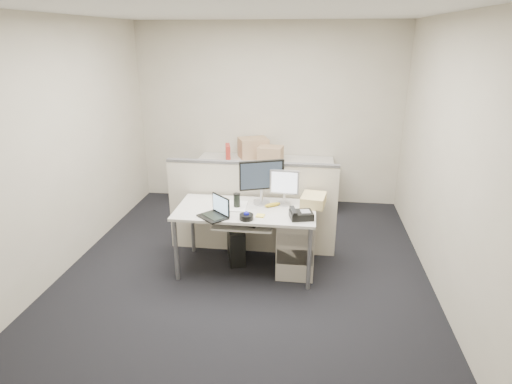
# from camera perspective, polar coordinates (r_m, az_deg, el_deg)

# --- Properties ---
(floor) EXTENTS (4.00, 4.50, 0.01)m
(floor) POSITION_cam_1_polar(r_m,az_deg,el_deg) (4.93, -1.30, -10.16)
(floor) COLOR black
(floor) RESTS_ON ground
(ceiling) EXTENTS (4.00, 4.50, 0.01)m
(ceiling) POSITION_cam_1_polar(r_m,az_deg,el_deg) (4.27, -1.61, 23.03)
(ceiling) COLOR white
(ceiling) RESTS_ON ground
(wall_back) EXTENTS (4.00, 0.02, 2.70)m
(wall_back) POSITION_cam_1_polar(r_m,az_deg,el_deg) (6.59, 1.62, 10.22)
(wall_back) COLOR #B7AD99
(wall_back) RESTS_ON ground
(wall_front) EXTENTS (4.00, 0.02, 2.70)m
(wall_front) POSITION_cam_1_polar(r_m,az_deg,el_deg) (2.36, -9.97, -8.93)
(wall_front) COLOR #B7AD99
(wall_front) RESTS_ON ground
(wall_left) EXTENTS (0.02, 4.50, 2.70)m
(wall_left) POSITION_cam_1_polar(r_m,az_deg,el_deg) (5.11, -24.31, 5.52)
(wall_left) COLOR #B7AD99
(wall_left) RESTS_ON ground
(wall_right) EXTENTS (0.02, 4.50, 2.70)m
(wall_right) POSITION_cam_1_polar(r_m,az_deg,el_deg) (4.56, 24.32, 3.92)
(wall_right) COLOR #B7AD99
(wall_right) RESTS_ON ground
(desk) EXTENTS (1.50, 0.75, 0.73)m
(desk) POSITION_cam_1_polar(r_m,az_deg,el_deg) (4.63, -1.36, -3.00)
(desk) COLOR beige
(desk) RESTS_ON floor
(keyboard_tray) EXTENTS (0.62, 0.32, 0.02)m
(keyboard_tray) POSITION_cam_1_polar(r_m,az_deg,el_deg) (4.49, -1.71, -4.41)
(keyboard_tray) COLOR beige
(keyboard_tray) RESTS_ON desk
(drawer_pedestal) EXTENTS (0.40, 0.55, 0.65)m
(drawer_pedestal) POSITION_cam_1_polar(r_m,az_deg,el_deg) (4.78, 5.34, -6.84)
(drawer_pedestal) COLOR #AEA693
(drawer_pedestal) RESTS_ON floor
(cubicle_partition) EXTENTS (2.00, 0.06, 1.10)m
(cubicle_partition) POSITION_cam_1_polar(r_m,az_deg,el_deg) (5.08, -0.59, -2.23)
(cubicle_partition) COLOR beige
(cubicle_partition) RESTS_ON floor
(back_counter) EXTENTS (2.00, 0.60, 0.72)m
(back_counter) POSITION_cam_1_polar(r_m,az_deg,el_deg) (6.53, 1.24, 1.15)
(back_counter) COLOR #AEA693
(back_counter) RESTS_ON floor
(monitor_main) EXTENTS (0.53, 0.35, 0.50)m
(monitor_main) POSITION_cam_1_polar(r_m,az_deg,el_deg) (4.67, 0.76, 1.31)
(monitor_main) COLOR black
(monitor_main) RESTS_ON desk
(monitor_small) EXTENTS (0.33, 0.18, 0.39)m
(monitor_small) POSITION_cam_1_polar(r_m,az_deg,el_deg) (4.66, 3.81, 0.56)
(monitor_small) COLOR #B7B7BC
(monitor_small) RESTS_ON desk
(laptop) EXTENTS (0.36, 0.35, 0.22)m
(laptop) POSITION_cam_1_polar(r_m,az_deg,el_deg) (4.37, -5.84, -2.12)
(laptop) COLOR black
(laptop) RESTS_ON desk
(trackball) EXTENTS (0.16, 0.16, 0.06)m
(trackball) POSITION_cam_1_polar(r_m,az_deg,el_deg) (4.33, -1.29, -3.34)
(trackball) COLOR black
(trackball) RESTS_ON desk
(desk_phone) EXTENTS (0.26, 0.23, 0.07)m
(desk_phone) POSITION_cam_1_polar(r_m,az_deg,el_deg) (4.38, 6.05, -3.08)
(desk_phone) COLOR black
(desk_phone) RESTS_ON desk
(paper_stack) EXTENTS (0.25, 0.32, 0.01)m
(paper_stack) POSITION_cam_1_polar(r_m,az_deg,el_deg) (4.66, -2.75, -1.90)
(paper_stack) COLOR white
(paper_stack) RESTS_ON desk
(sticky_pad) EXTENTS (0.09, 0.09, 0.01)m
(sticky_pad) POSITION_cam_1_polar(r_m,az_deg,el_deg) (4.42, 0.58, -3.17)
(sticky_pad) COLOR #FFE34A
(sticky_pad) RESTS_ON desk
(travel_mug) EXTENTS (0.09, 0.09, 0.15)m
(travel_mug) POSITION_cam_1_polar(r_m,az_deg,el_deg) (4.61, -2.57, -1.22)
(travel_mug) COLOR black
(travel_mug) RESTS_ON desk
(banana) EXTENTS (0.19, 0.15, 0.04)m
(banana) POSITION_cam_1_polar(r_m,az_deg,el_deg) (4.66, 2.22, -1.71)
(banana) COLOR gold
(banana) RESTS_ON desk
(cellphone) EXTENTS (0.09, 0.12, 0.01)m
(cellphone) POSITION_cam_1_polar(r_m,az_deg,el_deg) (4.78, 0.18, -1.32)
(cellphone) COLOR black
(cellphone) RESTS_ON desk
(manila_folders) EXTENTS (0.29, 0.35, 0.12)m
(manila_folders) POSITION_cam_1_polar(r_m,az_deg,el_deg) (4.72, 7.66, -1.08)
(manila_folders) COLOR #CEBB7E
(manila_folders) RESTS_ON desk
(keyboard) EXTENTS (0.45, 0.27, 0.02)m
(keyboard) POSITION_cam_1_polar(r_m,az_deg,el_deg) (4.52, -2.26, -3.90)
(keyboard) COLOR black
(keyboard) RESTS_ON keyboard_tray
(pc_tower_desk) EXTENTS (0.29, 0.47, 0.41)m
(pc_tower_desk) POSITION_cam_1_polar(r_m,az_deg,el_deg) (5.03, -2.67, -6.83)
(pc_tower_desk) COLOR black
(pc_tower_desk) RESTS_ON floor
(pc_tower_spare_dark) EXTENTS (0.21, 0.46, 0.42)m
(pc_tower_spare_dark) POSITION_cam_1_polar(r_m,az_deg,el_deg) (6.86, -7.43, 0.59)
(pc_tower_spare_dark) COLOR black
(pc_tower_spare_dark) RESTS_ON floor
(pc_tower_spare_silver) EXTENTS (0.27, 0.46, 0.40)m
(pc_tower_spare_silver) POSITION_cam_1_polar(r_m,az_deg,el_deg) (6.93, -9.43, 0.62)
(pc_tower_spare_silver) COLOR #B7B7BC
(pc_tower_spare_silver) RESTS_ON floor
(cardboard_box_left) EXTENTS (0.51, 0.46, 0.32)m
(cardboard_box_left) POSITION_cam_1_polar(r_m,az_deg,el_deg) (6.51, -0.37, 5.84)
(cardboard_box_left) COLOR tan
(cardboard_box_left) RESTS_ON back_counter
(cardboard_box_right) EXTENTS (0.38, 0.31, 0.25)m
(cardboard_box_right) POSITION_cam_1_polar(r_m,az_deg,el_deg) (6.26, 1.94, 4.96)
(cardboard_box_right) COLOR tan
(cardboard_box_right) RESTS_ON back_counter
(red_binder) EXTENTS (0.12, 0.28, 0.25)m
(red_binder) POSITION_cam_1_polar(r_m,az_deg,el_deg) (6.37, -3.77, 5.19)
(red_binder) COLOR #AD2C24
(red_binder) RESTS_ON back_counter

